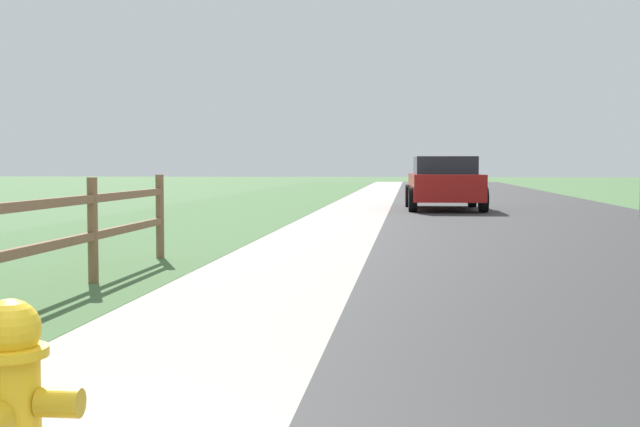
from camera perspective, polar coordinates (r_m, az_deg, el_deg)
The scene contains 6 objects.
ground_plane at distance 26.69m, azimuth 5.02°, elevation 0.64°, with size 120.00×120.00×0.00m, color #466B3C.
road_asphalt at distance 28.83m, azimuth 12.08°, elevation 0.79°, with size 7.00×66.00×0.01m, color #323232.
curb_concrete at distance 28.91m, azimuth -0.85°, elevation 0.87°, with size 6.00×66.00×0.01m, color #A79B93.
grass_verge at distance 29.13m, azimuth -3.78°, elevation 0.88°, with size 5.00×66.00×0.00m, color #466B3C.
fire_hydrant at distance 3.24m, azimuth -20.66°, elevation -12.39°, with size 0.52×0.44×0.80m.
parked_suv_red at distance 23.78m, azimuth 8.58°, elevation 2.14°, with size 2.24×4.39×1.51m.
Camera 1 is at (0.58, -1.66, 1.28)m, focal length 46.31 mm.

